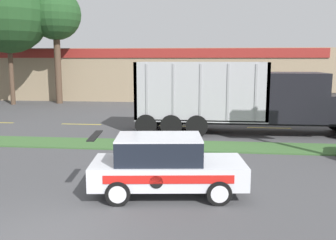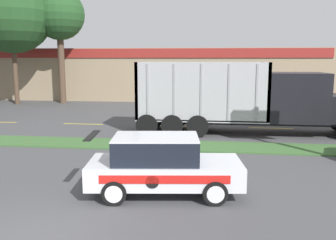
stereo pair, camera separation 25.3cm
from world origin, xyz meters
The scene contains 10 objects.
ground_plane centered at (0.00, 0.00, 0.00)m, with size 600.00×600.00×0.00m, color #474749.
grass_verge centered at (0.00, 8.94, 0.03)m, with size 120.00×1.99×0.06m, color #3D6633.
centre_line_4 centered at (-3.92, 13.93, 0.00)m, with size 2.40×0.14×0.01m, color yellow.
centre_line_5 centered at (1.48, 13.93, 0.00)m, with size 2.40×0.14×0.01m, color yellow.
centre_line_6 centered at (6.88, 13.93, 0.00)m, with size 2.40×0.14×0.01m, color yellow.
dump_truck_mid centered at (6.58, 12.29, 1.64)m, with size 11.74×2.84×3.64m.
rally_car centered at (2.34, 3.04, 0.86)m, with size 4.43×2.28×1.70m.
store_building_backdrop centered at (-3.69, 31.65, 2.38)m, with size 35.95×12.10×4.76m.
tree_behind_centre centered at (-9.39, 24.02, 7.84)m, with size 4.24×4.24×10.68m.
tree_behind_far_right centered at (-12.94, 22.77, 8.27)m, with size 6.70×6.70×12.62m.
Camera 2 is at (3.79, -7.00, 3.77)m, focal length 40.00 mm.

